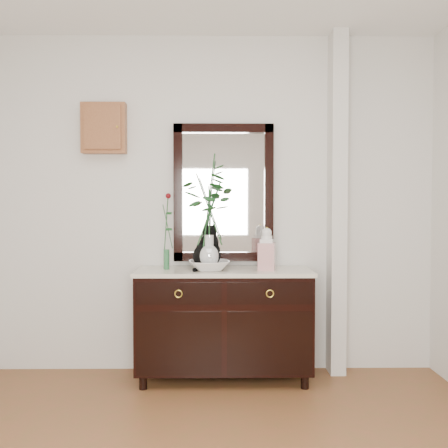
{
  "coord_description": "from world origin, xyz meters",
  "views": [
    {
      "loc": [
        0.06,
        -2.05,
        1.33
      ],
      "look_at": [
        0.1,
        1.63,
        1.2
      ],
      "focal_mm": 40.0,
      "sensor_mm": 36.0,
      "label": 1
    }
  ],
  "objects_px": {
    "cat": "(207,247)",
    "lotus_bowl": "(209,266)",
    "sideboard": "(224,318)",
    "ginger_jar": "(267,248)"
  },
  "relations": [
    {
      "from": "cat",
      "to": "lotus_bowl",
      "type": "xyz_separation_m",
      "value": [
        0.02,
        -0.11,
        -0.13
      ]
    },
    {
      "from": "sideboard",
      "to": "lotus_bowl",
      "type": "distance_m",
      "value": 0.43
    },
    {
      "from": "lotus_bowl",
      "to": "ginger_jar",
      "type": "height_order",
      "value": "ginger_jar"
    },
    {
      "from": "lotus_bowl",
      "to": "ginger_jar",
      "type": "bearing_deg",
      "value": 2.0
    },
    {
      "from": "sideboard",
      "to": "ginger_jar",
      "type": "distance_m",
      "value": 0.63
    },
    {
      "from": "lotus_bowl",
      "to": "ginger_jar",
      "type": "distance_m",
      "value": 0.45
    },
    {
      "from": "cat",
      "to": "ginger_jar",
      "type": "height_order",
      "value": "cat"
    },
    {
      "from": "sideboard",
      "to": "lotus_bowl",
      "type": "height_order",
      "value": "lotus_bowl"
    },
    {
      "from": "sideboard",
      "to": "ginger_jar",
      "type": "xyz_separation_m",
      "value": [
        0.32,
        -0.04,
        0.54
      ]
    },
    {
      "from": "lotus_bowl",
      "to": "sideboard",
      "type": "bearing_deg",
      "value": 27.95
    }
  ]
}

